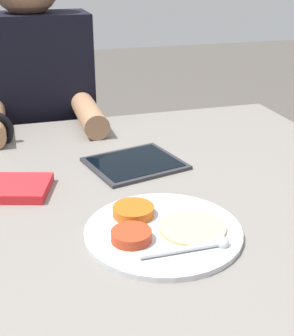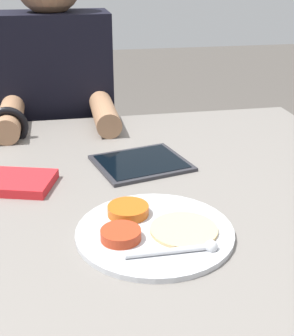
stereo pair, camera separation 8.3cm
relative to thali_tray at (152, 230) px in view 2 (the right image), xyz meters
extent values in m
cube|color=slate|center=(0.03, 0.17, -0.37)|extent=(1.09, 1.05, 0.73)
cylinder|color=#B7BABF|center=(0.00, 0.00, 0.00)|extent=(0.28, 0.28, 0.01)
cylinder|color=#B75114|center=(-0.03, 0.06, 0.01)|extent=(0.08, 0.08, 0.02)
cylinder|color=#A83319|center=(-0.06, -0.02, 0.01)|extent=(0.07, 0.07, 0.02)
cylinder|color=tan|center=(0.05, -0.02, 0.00)|extent=(0.12, 0.12, 0.01)
cylinder|color=#B7BABF|center=(0.01, -0.08, 0.01)|extent=(0.14, 0.01, 0.01)
sphere|color=#B7BABF|center=(0.08, -0.08, 0.01)|extent=(0.02, 0.02, 0.02)
cube|color=silver|center=(-0.25, 0.24, 0.00)|extent=(0.18, 0.15, 0.01)
cube|color=red|center=(-0.25, 0.24, 0.00)|extent=(0.18, 0.16, 0.02)
cube|color=#28282D|center=(0.04, 0.31, 0.00)|extent=(0.24, 0.22, 0.01)
cube|color=black|center=(0.04, 0.31, 0.00)|extent=(0.22, 0.20, 0.00)
cube|color=black|center=(-0.15, 0.85, -0.51)|extent=(0.32, 0.22, 0.44)
cube|color=black|center=(-0.15, 0.85, 0.00)|extent=(0.36, 0.20, 0.59)
cylinder|color=#936B4C|center=(-0.29, 0.63, 0.03)|extent=(0.07, 0.27, 0.07)
cylinder|color=#936B4C|center=(-0.02, 0.63, 0.03)|extent=(0.07, 0.27, 0.07)
torus|color=black|center=(-0.29, 0.55, 0.03)|extent=(0.11, 0.02, 0.11)
camera|label=1|loc=(-0.22, -0.67, 0.43)|focal=50.00mm
camera|label=2|loc=(-0.14, -0.69, 0.43)|focal=50.00mm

